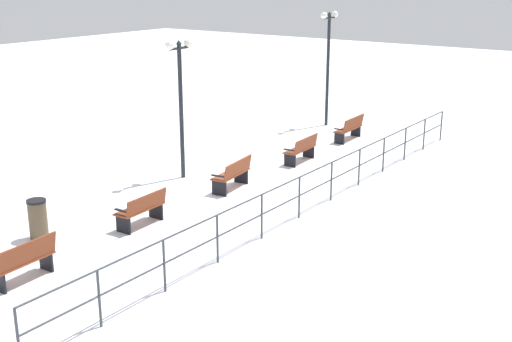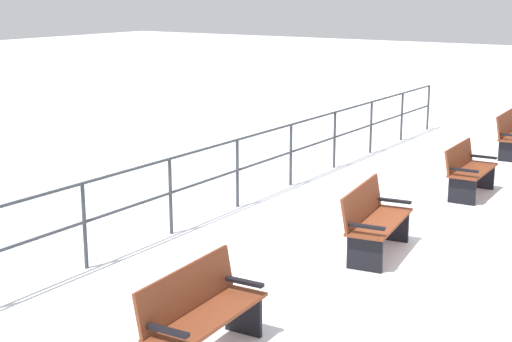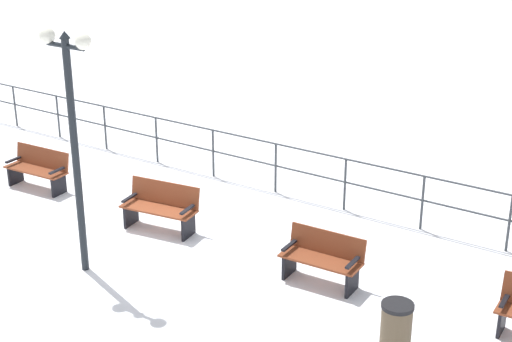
{
  "view_description": "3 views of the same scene",
  "coord_description": "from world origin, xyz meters",
  "px_view_note": "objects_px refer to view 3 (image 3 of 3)",
  "views": [
    {
      "loc": [
        -11.16,
        14.37,
        6.09
      ],
      "look_at": [
        -1.34,
        0.65,
        0.96
      ],
      "focal_mm": 46.35,
      "sensor_mm": 36.0,
      "label": 1
    },
    {
      "loc": [
        3.91,
        -8.8,
        3.41
      ],
      "look_at": [
        -1.72,
        -0.3,
        0.96
      ],
      "focal_mm": 53.17,
      "sensor_mm": 36.0,
      "label": 2
    },
    {
      "loc": [
        10.2,
        9.02,
        6.5
      ],
      "look_at": [
        -2.2,
        0.74,
        0.67
      ],
      "focal_mm": 54.31,
      "sensor_mm": 36.0,
      "label": 3
    }
  ],
  "objects_px": {
    "bench_third": "(161,207)",
    "bench_second": "(38,168)",
    "lamppost_middle": "(72,113)",
    "trash_bin": "(396,334)",
    "bench_fourth": "(322,258)"
  },
  "relations": [
    {
      "from": "bench_second",
      "to": "lamppost_middle",
      "type": "xyz_separation_m",
      "value": [
        2.09,
        3.5,
        2.37
      ]
    },
    {
      "from": "lamppost_middle",
      "to": "trash_bin",
      "type": "relative_size",
      "value": 4.36
    },
    {
      "from": "bench_fourth",
      "to": "trash_bin",
      "type": "distance_m",
      "value": 2.44
    },
    {
      "from": "bench_third",
      "to": "trash_bin",
      "type": "distance_m",
      "value": 5.76
    },
    {
      "from": "bench_third",
      "to": "bench_fourth",
      "type": "xyz_separation_m",
      "value": [
        0.08,
        3.58,
        -0.02
      ]
    },
    {
      "from": "bench_third",
      "to": "bench_second",
      "type": "bearing_deg",
      "value": -100.26
    },
    {
      "from": "bench_second",
      "to": "bench_fourth",
      "type": "bearing_deg",
      "value": 84.91
    },
    {
      "from": "bench_third",
      "to": "bench_fourth",
      "type": "bearing_deg",
      "value": 80.36
    },
    {
      "from": "trash_bin",
      "to": "lamppost_middle",
      "type": "bearing_deg",
      "value": -85.51
    },
    {
      "from": "bench_second",
      "to": "lamppost_middle",
      "type": "distance_m",
      "value": 4.72
    },
    {
      "from": "bench_second",
      "to": "bench_third",
      "type": "bearing_deg",
      "value": 84.59
    },
    {
      "from": "bench_third",
      "to": "trash_bin",
      "type": "relative_size",
      "value": 1.63
    },
    {
      "from": "bench_second",
      "to": "trash_bin",
      "type": "relative_size",
      "value": 1.58
    },
    {
      "from": "lamppost_middle",
      "to": "bench_third",
      "type": "bearing_deg",
      "value": 178.19
    },
    {
      "from": "bench_second",
      "to": "trash_bin",
      "type": "xyz_separation_m",
      "value": [
        1.65,
        9.11,
        0.02
      ]
    }
  ]
}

